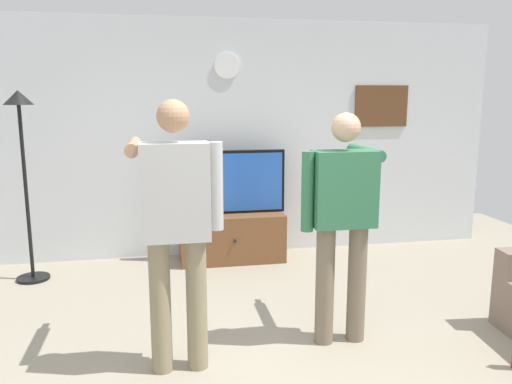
# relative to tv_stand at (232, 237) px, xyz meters

# --- Properties ---
(ground_plane) EXTENTS (8.40, 8.40, 0.00)m
(ground_plane) POSITION_rel_tv_stand_xyz_m (0.02, -2.60, -0.27)
(ground_plane) COLOR #9E937F
(back_wall) EXTENTS (6.40, 0.10, 2.70)m
(back_wall) POSITION_rel_tv_stand_xyz_m (0.02, 0.35, 1.08)
(back_wall) COLOR silver
(back_wall) RESTS_ON ground_plane
(tv_stand) EXTENTS (1.17, 0.51, 0.54)m
(tv_stand) POSITION_rel_tv_stand_xyz_m (0.00, 0.00, 0.00)
(tv_stand) COLOR brown
(tv_stand) RESTS_ON ground_plane
(television) EXTENTS (1.22, 0.07, 0.71)m
(television) POSITION_rel_tv_stand_xyz_m (0.00, 0.05, 0.63)
(television) COLOR black
(television) RESTS_ON tv_stand
(wall_clock) EXTENTS (0.29, 0.03, 0.29)m
(wall_clock) POSITION_rel_tv_stand_xyz_m (-0.00, 0.29, 1.91)
(wall_clock) COLOR white
(framed_picture) EXTENTS (0.66, 0.04, 0.49)m
(framed_picture) POSITION_rel_tv_stand_xyz_m (1.87, 0.30, 1.45)
(framed_picture) COLOR brown
(floor_lamp) EXTENTS (0.32, 0.32, 1.90)m
(floor_lamp) POSITION_rel_tv_stand_xyz_m (-2.08, -0.25, 1.09)
(floor_lamp) COLOR black
(floor_lamp) RESTS_ON ground_plane
(person_standing_nearer_lamp) EXTENTS (0.62, 0.78, 1.83)m
(person_standing_nearer_lamp) POSITION_rel_tv_stand_xyz_m (-0.68, -2.26, 0.78)
(person_standing_nearer_lamp) COLOR gray
(person_standing_nearer_lamp) RESTS_ON ground_plane
(person_standing_nearer_couch) EXTENTS (0.64, 0.78, 1.73)m
(person_standing_nearer_couch) POSITION_rel_tv_stand_xyz_m (0.54, -2.07, 0.73)
(person_standing_nearer_couch) COLOR #7A6B56
(person_standing_nearer_couch) RESTS_ON ground_plane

